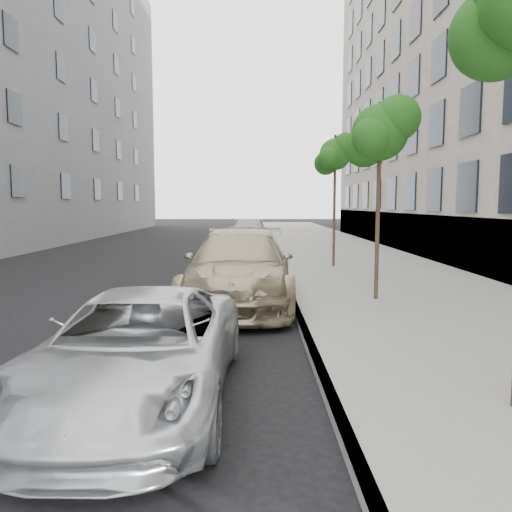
{
  "coord_description": "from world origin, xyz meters",
  "views": [
    {
      "loc": [
        0.24,
        -3.92,
        2.42
      ],
      "look_at": [
        0.28,
        4.91,
        1.5
      ],
      "focal_mm": 35.0,
      "sensor_mm": 36.0,
      "label": 1
    }
  ],
  "objects_px": {
    "tree_far": "(336,155)",
    "sedan_rear": "(248,232)",
    "tree_mid": "(381,133)",
    "minivan": "(139,349)",
    "sedan_blue": "(225,254)",
    "sedan_black": "(241,240)",
    "suv": "(240,267)"
  },
  "relations": [
    {
      "from": "tree_mid",
      "to": "minivan",
      "type": "height_order",
      "value": "tree_mid"
    },
    {
      "from": "tree_mid",
      "to": "tree_far",
      "type": "distance_m",
      "value": 6.5
    },
    {
      "from": "sedan_black",
      "to": "sedan_rear",
      "type": "height_order",
      "value": "sedan_rear"
    },
    {
      "from": "minivan",
      "to": "sedan_blue",
      "type": "distance_m",
      "value": 11.75
    },
    {
      "from": "sedan_blue",
      "to": "tree_mid",
      "type": "bearing_deg",
      "value": -53.21
    },
    {
      "from": "tree_far",
      "to": "suv",
      "type": "xyz_separation_m",
      "value": [
        -3.33,
        -6.44,
        -3.32
      ]
    },
    {
      "from": "tree_mid",
      "to": "suv",
      "type": "distance_m",
      "value": 4.62
    },
    {
      "from": "sedan_blue",
      "to": "sedan_black",
      "type": "distance_m",
      "value": 7.14
    },
    {
      "from": "sedan_black",
      "to": "sedan_rear",
      "type": "distance_m",
      "value": 5.19
    },
    {
      "from": "tree_far",
      "to": "sedan_rear",
      "type": "bearing_deg",
      "value": 106.09
    },
    {
      "from": "suv",
      "to": "sedan_blue",
      "type": "xyz_separation_m",
      "value": [
        -0.68,
        5.66,
        -0.22
      ]
    },
    {
      "from": "tree_mid",
      "to": "tree_far",
      "type": "relative_size",
      "value": 0.99
    },
    {
      "from": "tree_mid",
      "to": "tree_far",
      "type": "xyz_separation_m",
      "value": [
        -0.0,
        6.5,
        0.12
      ]
    },
    {
      "from": "tree_mid",
      "to": "sedan_black",
      "type": "height_order",
      "value": "tree_mid"
    },
    {
      "from": "minivan",
      "to": "sedan_blue",
      "type": "xyz_separation_m",
      "value": [
        0.37,
        11.75,
        0.01
      ]
    },
    {
      "from": "tree_far",
      "to": "minivan",
      "type": "distance_m",
      "value": 13.74
    },
    {
      "from": "minivan",
      "to": "tree_mid",
      "type": "bearing_deg",
      "value": 55.2
    },
    {
      "from": "sedan_rear",
      "to": "tree_mid",
      "type": "bearing_deg",
      "value": -78.66
    },
    {
      "from": "tree_mid",
      "to": "sedan_blue",
      "type": "xyz_separation_m",
      "value": [
        -4.01,
        5.72,
        -3.42
      ]
    },
    {
      "from": "tree_far",
      "to": "sedan_rear",
      "type": "relative_size",
      "value": 0.92
    },
    {
      "from": "tree_mid",
      "to": "minivan",
      "type": "distance_m",
      "value": 8.2
    },
    {
      "from": "tree_far",
      "to": "suv",
      "type": "height_order",
      "value": "tree_far"
    },
    {
      "from": "sedan_black",
      "to": "suv",
      "type": "bearing_deg",
      "value": -97.73
    },
    {
      "from": "suv",
      "to": "sedan_black",
      "type": "height_order",
      "value": "suv"
    },
    {
      "from": "suv",
      "to": "sedan_rear",
      "type": "relative_size",
      "value": 1.16
    },
    {
      "from": "suv",
      "to": "tree_mid",
      "type": "bearing_deg",
      "value": 0.63
    },
    {
      "from": "tree_mid",
      "to": "suv",
      "type": "xyz_separation_m",
      "value": [
        -3.33,
        0.06,
        -3.2
      ]
    },
    {
      "from": "minivan",
      "to": "tree_far",
      "type": "bearing_deg",
      "value": 71.96
    },
    {
      "from": "tree_far",
      "to": "suv",
      "type": "bearing_deg",
      "value": -117.34
    },
    {
      "from": "suv",
      "to": "sedan_black",
      "type": "distance_m",
      "value": 12.8
    },
    {
      "from": "suv",
      "to": "sedan_blue",
      "type": "height_order",
      "value": "suv"
    },
    {
      "from": "tree_far",
      "to": "tree_mid",
      "type": "bearing_deg",
      "value": -90.0
    }
  ]
}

